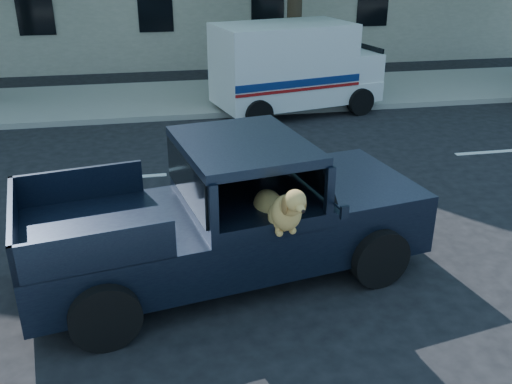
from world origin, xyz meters
The scene contains 5 objects.
ground centered at (0.00, 0.00, 0.00)m, with size 120.00×120.00×0.00m, color black.
far_sidewalk centered at (0.00, 9.20, 0.07)m, with size 60.00×4.00×0.15m, color gray.
lane_stripes centered at (2.00, 3.40, 0.01)m, with size 21.60×0.14×0.01m, color silver, non-canonical shape.
pickup_truck centered at (1.42, -0.51, 0.66)m, with size 5.74×3.19×1.95m.
mail_truck centered at (4.44, 7.44, 1.05)m, with size 4.71×3.04×2.40m.
Camera 1 is at (0.59, -7.51, 4.39)m, focal length 40.00 mm.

